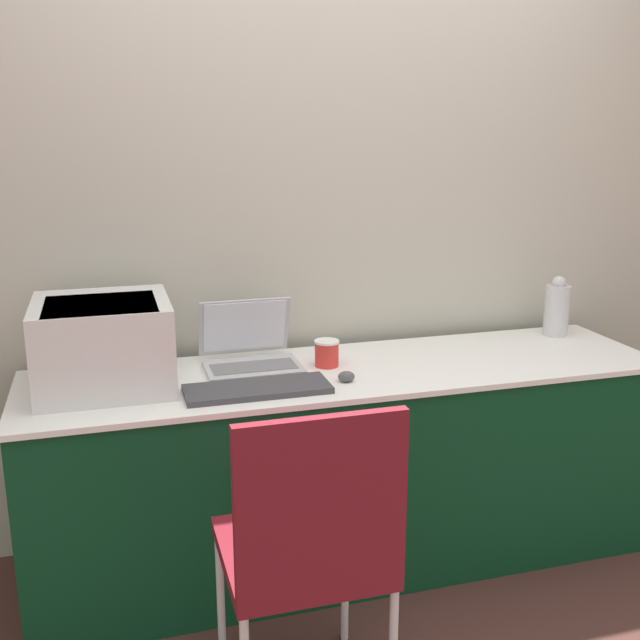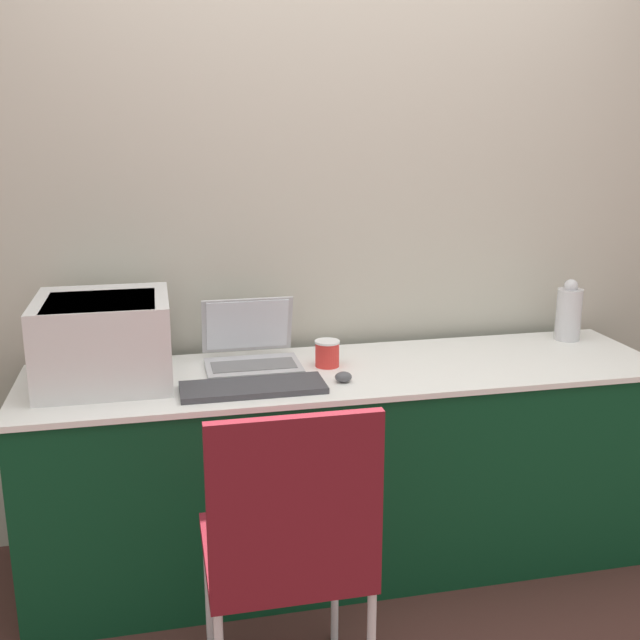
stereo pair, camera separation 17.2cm
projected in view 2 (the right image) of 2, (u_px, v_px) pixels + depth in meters
ground_plane at (368, 602)px, 2.60m from camera, size 14.00×14.00×0.00m
wall_back at (326, 207)px, 2.91m from camera, size 8.00×0.05×2.60m
table at (348, 466)px, 2.78m from camera, size 2.30×0.61×0.76m
printer at (104, 337)px, 2.51m from camera, size 0.44×0.43×0.29m
laptop_left at (251, 351)px, 2.72m from camera, size 0.34×0.31×0.23m
external_keyboard at (253, 387)px, 2.47m from camera, size 0.48×0.18×0.02m
coffee_cup at (327, 353)px, 2.70m from camera, size 0.09×0.09×0.10m
mouse at (343, 377)px, 2.54m from camera, size 0.06×0.05×0.04m
metal_pitcher at (569, 312)px, 3.03m from camera, size 0.10×0.10×0.25m
chair at (288, 539)px, 1.96m from camera, size 0.43×0.44×0.95m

